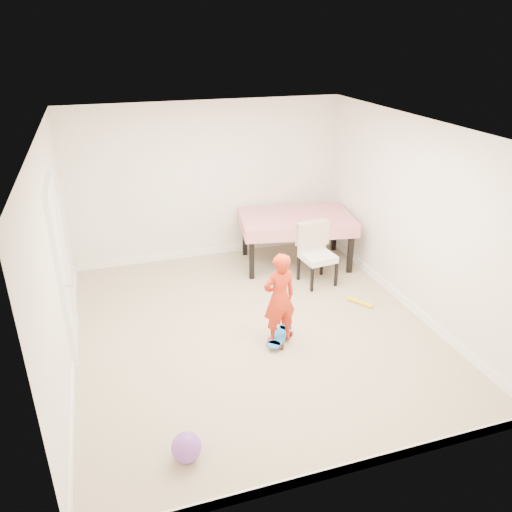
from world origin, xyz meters
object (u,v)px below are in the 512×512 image
object	(u,v)px
dining_table	(296,240)
dining_chair	(318,255)
skateboard	(280,338)
child	(279,301)
balloon	(186,447)

from	to	relation	value
dining_table	dining_chair	distance (m)	0.77
skateboard	child	world-z (taller)	child
child	balloon	distance (m)	2.14
dining_table	balloon	bearing A→B (deg)	-114.87
dining_chair	skateboard	distance (m)	1.76
balloon	skateboard	bearing A→B (deg)	46.04
dining_table	skateboard	size ratio (longest dim) A/B	3.02
dining_chair	child	xyz separation A→B (m)	(-1.11, -1.33, 0.12)
skateboard	dining_table	bearing A→B (deg)	14.46
balloon	dining_table	bearing A→B (deg)	55.25
skateboard	child	xyz separation A→B (m)	(-0.03, -0.01, 0.55)
dining_table	dining_chair	size ratio (longest dim) A/B	1.88
dining_chair	child	bearing A→B (deg)	-136.45
dining_table	skateboard	world-z (taller)	dining_table
skateboard	dining_chair	bearing A→B (deg)	1.29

